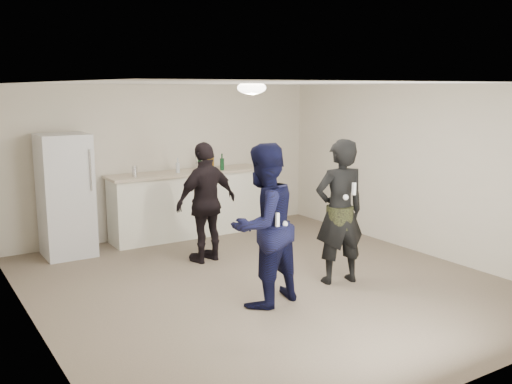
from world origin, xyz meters
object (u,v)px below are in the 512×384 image
man (263,225)px  spectator (206,202)px  fridge (66,195)px  shaker (135,171)px  counter (188,205)px  woman (340,212)px

man → spectator: (0.23, 1.82, -0.07)m
fridge → shaker: size_ratio=10.59×
man → spectator: bearing=-111.4°
counter → fridge: (-2.00, -0.07, 0.38)m
spectator → counter: bearing=-115.7°
shaker → spectator: bearing=-67.8°
fridge → shaker: bearing=-0.7°
fridge → spectator: (1.61, -1.36, -0.04)m
man → spectator: man is taller
woman → shaker: bearing=-51.5°
counter → shaker: (-0.94, -0.08, 0.65)m
counter → woman: 3.21m
counter → spectator: bearing=-105.4°
counter → spectator: spectator is taller
shaker → man: size_ratio=0.09×
fridge → man: 3.47m
man → woman: 1.23m
fridge → man: (1.38, -3.18, 0.03)m
shaker → counter: bearing=5.0°
man → spectator: size_ratio=1.08×
spectator → woman: bearing=110.1°
shaker → spectator: (0.55, -1.34, -0.32)m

